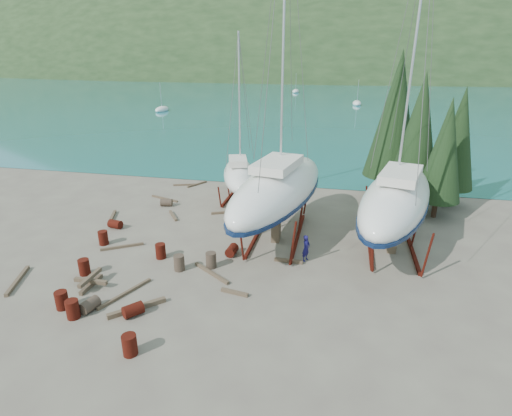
% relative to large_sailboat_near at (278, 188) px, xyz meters
% --- Properties ---
extents(ground, '(600.00, 600.00, 0.00)m').
position_rel_large_sailboat_near_xyz_m(ground, '(-3.45, -4.36, -3.27)').
color(ground, '#5E534A').
rests_on(ground, ground).
extents(bay_water, '(700.00, 700.00, 0.00)m').
position_rel_large_sailboat_near_xyz_m(bay_water, '(-3.45, 310.64, -3.26)').
color(bay_water, '#167071').
rests_on(bay_water, ground).
extents(far_hill, '(800.00, 360.00, 110.00)m').
position_rel_large_sailboat_near_xyz_m(far_hill, '(-3.45, 315.64, -3.27)').
color(far_hill, '#1F3319').
rests_on(far_hill, ground).
extents(far_house_left, '(6.60, 5.60, 5.60)m').
position_rel_large_sailboat_near_xyz_m(far_house_left, '(-63.45, 185.64, -0.34)').
color(far_house_left, beige).
rests_on(far_house_left, ground).
extents(far_house_center, '(6.60, 5.60, 5.60)m').
position_rel_large_sailboat_near_xyz_m(far_house_center, '(-23.45, 185.64, -0.34)').
color(far_house_center, beige).
rests_on(far_house_center, ground).
extents(far_house_right, '(6.60, 5.60, 5.60)m').
position_rel_large_sailboat_near_xyz_m(far_house_right, '(26.55, 185.64, -0.34)').
color(far_house_right, beige).
rests_on(far_house_right, ground).
extents(cypress_near_right, '(3.60, 3.60, 10.00)m').
position_rel_large_sailboat_near_xyz_m(cypress_near_right, '(9.05, 7.64, 2.52)').
color(cypress_near_right, black).
rests_on(cypress_near_right, ground).
extents(cypress_mid_right, '(3.06, 3.06, 8.50)m').
position_rel_large_sailboat_near_xyz_m(cypress_mid_right, '(10.55, 5.64, 1.65)').
color(cypress_mid_right, black).
rests_on(cypress_mid_right, ground).
extents(cypress_back_left, '(4.14, 4.14, 11.50)m').
position_rel_large_sailboat_near_xyz_m(cypress_back_left, '(7.55, 9.64, 3.39)').
color(cypress_back_left, black).
rests_on(cypress_back_left, ground).
extents(cypress_far_right, '(3.24, 3.24, 9.00)m').
position_rel_large_sailboat_near_xyz_m(cypress_far_right, '(12.05, 8.64, 1.94)').
color(cypress_far_right, black).
rests_on(cypress_far_right, ground).
extents(moored_boat_left, '(2.00, 5.00, 6.05)m').
position_rel_large_sailboat_near_xyz_m(moored_boat_left, '(-33.45, 55.64, -2.88)').
color(moored_boat_left, white).
rests_on(moored_boat_left, ground).
extents(moored_boat_mid, '(2.00, 5.00, 6.05)m').
position_rel_large_sailboat_near_xyz_m(moored_boat_mid, '(6.55, 75.64, -2.88)').
color(moored_boat_mid, white).
rests_on(moored_boat_mid, ground).
extents(moored_boat_far, '(2.00, 5.00, 6.05)m').
position_rel_large_sailboat_near_xyz_m(moored_boat_far, '(-11.45, 105.64, -2.88)').
color(moored_boat_far, white).
rests_on(moored_boat_far, ground).
extents(large_sailboat_near, '(6.13, 13.38, 20.31)m').
position_rel_large_sailboat_near_xyz_m(large_sailboat_near, '(0.00, 0.00, 0.00)').
color(large_sailboat_near, white).
rests_on(large_sailboat_near, ground).
extents(large_sailboat_far, '(6.54, 12.62, 19.16)m').
position_rel_large_sailboat_near_xyz_m(large_sailboat_far, '(7.00, -0.03, -0.14)').
color(large_sailboat_far, white).
rests_on(large_sailboat_far, ground).
extents(small_sailboat_shore, '(4.64, 8.27, 12.62)m').
position_rel_large_sailboat_near_xyz_m(small_sailboat_shore, '(-4.18, 6.41, -1.19)').
color(small_sailboat_shore, white).
rests_on(small_sailboat_shore, ground).
extents(worker, '(0.58, 0.67, 1.55)m').
position_rel_large_sailboat_near_xyz_m(worker, '(2.10, -2.86, -2.49)').
color(worker, '#151250').
rests_on(worker, ground).
extents(drum_0, '(0.58, 0.58, 0.88)m').
position_rel_large_sailboat_near_xyz_m(drum_0, '(-8.48, -9.88, -2.83)').
color(drum_0, '#601B10').
rests_on(drum_0, ground).
extents(drum_1, '(0.78, 0.99, 0.58)m').
position_rel_large_sailboat_near_xyz_m(drum_1, '(-7.15, -9.78, -2.98)').
color(drum_1, '#2D2823').
rests_on(drum_1, ground).
extents(drum_2, '(0.96, 0.71, 0.58)m').
position_rel_large_sailboat_near_xyz_m(drum_2, '(-10.97, -1.02, -2.98)').
color(drum_2, '#601B10').
rests_on(drum_2, ground).
extents(drum_4, '(0.89, 0.60, 0.58)m').
position_rel_large_sailboat_near_xyz_m(drum_4, '(-2.66, 7.74, -2.98)').
color(drum_4, '#601B10').
rests_on(drum_4, ground).
extents(drum_5, '(0.58, 0.58, 0.88)m').
position_rel_large_sailboat_near_xyz_m(drum_5, '(-2.94, -4.76, -2.83)').
color(drum_5, '#2D2823').
rests_on(drum_5, ground).
extents(drum_6, '(0.63, 0.91, 0.58)m').
position_rel_large_sailboat_near_xyz_m(drum_6, '(-2.22, -3.10, -2.98)').
color(drum_6, '#601B10').
rests_on(drum_6, ground).
extents(drum_7, '(0.58, 0.58, 0.88)m').
position_rel_large_sailboat_near_xyz_m(drum_7, '(-3.89, -12.01, -2.83)').
color(drum_7, '#601B10').
rests_on(drum_7, ground).
extents(drum_8, '(0.58, 0.58, 0.88)m').
position_rel_large_sailboat_near_xyz_m(drum_8, '(-10.37, -3.42, -2.83)').
color(drum_8, '#601B10').
rests_on(drum_8, ground).
extents(drum_9, '(0.97, 0.73, 0.58)m').
position_rel_large_sailboat_near_xyz_m(drum_9, '(-9.35, 3.69, -2.98)').
color(drum_9, '#2D2823').
rests_on(drum_9, ground).
extents(drum_10, '(0.58, 0.58, 0.88)m').
position_rel_large_sailboat_near_xyz_m(drum_10, '(-9.33, -6.92, -2.83)').
color(drum_10, '#601B10').
rests_on(drum_10, ground).
extents(drum_11, '(0.99, 1.05, 0.58)m').
position_rel_large_sailboat_near_xyz_m(drum_11, '(-2.37, 1.31, -2.98)').
color(drum_11, '#2D2823').
rests_on(drum_11, ground).
extents(drum_12, '(1.01, 1.05, 0.58)m').
position_rel_large_sailboat_near_xyz_m(drum_12, '(-5.01, -9.69, -2.98)').
color(drum_12, '#601B10').
rests_on(drum_12, ground).
extents(drum_13, '(0.58, 0.58, 0.88)m').
position_rel_large_sailboat_near_xyz_m(drum_13, '(-7.55, -10.40, -2.83)').
color(drum_13, '#601B10').
rests_on(drum_13, ground).
extents(drum_14, '(0.58, 0.58, 0.88)m').
position_rel_large_sailboat_near_xyz_m(drum_14, '(-6.13, -4.33, -2.83)').
color(drum_14, '#601B10').
rests_on(drum_14, ground).
extents(drum_16, '(0.58, 0.58, 0.88)m').
position_rel_large_sailboat_near_xyz_m(drum_16, '(-4.54, -5.42, -2.83)').
color(drum_16, '#2D2823').
rests_on(drum_16, ground).
extents(timber_0, '(2.16, 0.83, 0.14)m').
position_rel_large_sailboat_near_xyz_m(timber_0, '(-9.83, 8.94, -3.20)').
color(timber_0, brown).
rests_on(timber_0, ground).
extents(timber_1, '(1.64, 0.25, 0.19)m').
position_rel_large_sailboat_near_xyz_m(timber_1, '(1.18, -3.31, -3.17)').
color(timber_1, brown).
rests_on(timber_1, ground).
extents(timber_2, '(0.94, 2.06, 0.19)m').
position_rel_large_sailboat_near_xyz_m(timber_2, '(-12.20, 0.65, -3.17)').
color(timber_2, brown).
rests_on(timber_2, ground).
extents(timber_3, '(1.32, 2.99, 0.15)m').
position_rel_large_sailboat_near_xyz_m(timber_3, '(-6.23, -8.26, -3.19)').
color(timber_3, brown).
rests_on(timber_3, ground).
extents(timber_4, '(1.27, 1.64, 0.17)m').
position_rel_large_sailboat_near_xyz_m(timber_4, '(-7.97, 1.72, -3.18)').
color(timber_4, brown).
rests_on(timber_4, ground).
extents(timber_5, '(2.43, 1.78, 0.16)m').
position_rel_large_sailboat_near_xyz_m(timber_5, '(-2.69, -5.51, -3.19)').
color(timber_5, brown).
rests_on(timber_5, ground).
extents(timber_7, '(1.45, 0.43, 0.17)m').
position_rel_large_sailboat_near_xyz_m(timber_7, '(-0.99, -7.06, -3.18)').
color(timber_7, brown).
rests_on(timber_7, ground).
extents(timber_9, '(1.25, 1.99, 0.15)m').
position_rel_large_sailboat_near_xyz_m(timber_9, '(-8.87, 9.28, -3.19)').
color(timber_9, brown).
rests_on(timber_9, ground).
extents(timber_10, '(2.32, 1.12, 0.16)m').
position_rel_large_sailboat_near_xyz_m(timber_10, '(-4.26, 3.20, -3.18)').
color(timber_10, brown).
rests_on(timber_10, ground).
extents(timber_11, '(2.22, 1.48, 0.15)m').
position_rel_large_sailboat_near_xyz_m(timber_11, '(-9.00, -3.63, -3.19)').
color(timber_11, brown).
rests_on(timber_11, ground).
extents(timber_14, '(1.19, 2.72, 0.18)m').
position_rel_large_sailboat_near_xyz_m(timber_14, '(-12.28, -8.36, -3.17)').
color(timber_14, brown).
rests_on(timber_14, ground).
extents(timber_15, '(2.62, 1.02, 0.15)m').
position_rel_large_sailboat_near_xyz_m(timber_15, '(-10.14, 5.06, -3.19)').
color(timber_15, brown).
rests_on(timber_15, ground).
extents(timber_16, '(2.11, 2.02, 0.23)m').
position_rel_large_sailboat_near_xyz_m(timber_16, '(-5.04, -9.28, -3.15)').
color(timber_16, brown).
rests_on(timber_16, ground).
extents(timber_pile_fore, '(1.80, 1.80, 0.60)m').
position_rel_large_sailboat_near_xyz_m(timber_pile_fore, '(-8.31, -7.91, -2.97)').
color(timber_pile_fore, brown).
rests_on(timber_pile_fore, ground).
extents(timber_pile_aft, '(1.80, 1.80, 0.60)m').
position_rel_large_sailboat_near_xyz_m(timber_pile_aft, '(-1.07, 2.52, -2.97)').
color(timber_pile_aft, brown).
rests_on(timber_pile_aft, ground).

